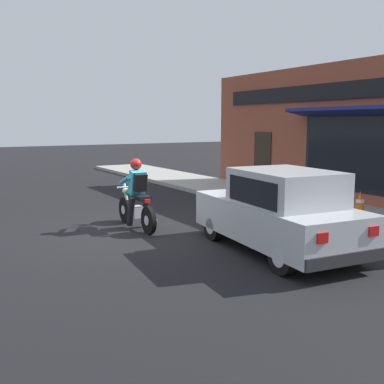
# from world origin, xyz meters

# --- Properties ---
(ground_plane) EXTENTS (80.00, 80.00, 0.00)m
(ground_plane) POSITION_xyz_m (0.00, 0.00, 0.00)
(ground_plane) COLOR black
(sidewalk_curb) EXTENTS (2.60, 22.00, 0.14)m
(sidewalk_curb) POSITION_xyz_m (5.25, 3.00, 0.07)
(sidewalk_curb) COLOR #9E9B93
(sidewalk_curb) RESTS_ON ground
(storefront_building) EXTENTS (1.25, 11.84, 4.20)m
(storefront_building) POSITION_xyz_m (6.78, 0.04, 2.11)
(storefront_building) COLOR brown
(storefront_building) RESTS_ON ground
(motorcycle_with_rider) EXTENTS (0.56, 2.02, 1.62)m
(motorcycle_with_rider) POSITION_xyz_m (0.12, 0.19, 0.68)
(motorcycle_with_rider) COLOR black
(motorcycle_with_rider) RESTS_ON ground
(car_hatchback) EXTENTS (2.06, 3.94, 1.57)m
(car_hatchback) POSITION_xyz_m (1.61, -2.97, 0.77)
(car_hatchback) COLOR black
(car_hatchback) RESTS_ON ground
(traffic_cone) EXTENTS (0.36, 0.36, 0.60)m
(traffic_cone) POSITION_xyz_m (5.28, -1.90, 0.43)
(traffic_cone) COLOR black
(traffic_cone) RESTS_ON sidewalk_curb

